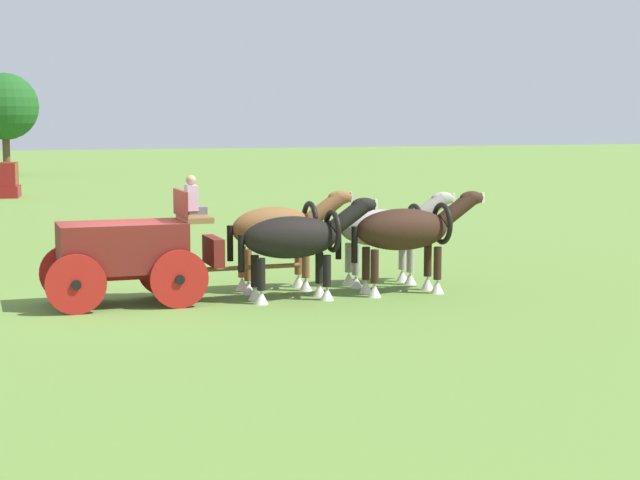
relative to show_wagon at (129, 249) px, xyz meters
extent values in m
plane|color=olive|center=(-0.15, 0.00, -1.18)|extent=(220.00, 220.00, 0.00)
cube|color=maroon|center=(-0.15, 0.00, 0.05)|extent=(2.65, 1.51, 1.03)
cube|color=brown|center=(1.41, -0.04, 0.60)|extent=(0.59, 1.31, 0.12)
cube|color=maroon|center=(1.81, -0.05, -0.12)|extent=(0.27, 1.16, 0.60)
cube|color=maroon|center=(1.11, -0.03, 0.94)|extent=(0.09, 1.29, 0.55)
cube|color=red|center=(-0.15, 0.00, -0.57)|extent=(2.87, 0.24, 0.16)
cylinder|color=red|center=(0.92, 0.79, -0.57)|extent=(1.22, 0.11, 1.22)
cylinder|color=black|center=(0.92, 0.79, -0.57)|extent=(0.20, 0.19, 0.20)
cylinder|color=red|center=(0.88, -0.85, -0.57)|extent=(1.22, 0.11, 1.22)
cylinder|color=black|center=(0.88, -0.85, -0.57)|extent=(0.20, 0.19, 0.20)
cylinder|color=red|center=(-1.17, 0.84, -0.57)|extent=(1.22, 0.11, 1.22)
cylinder|color=black|center=(-1.17, 0.84, -0.57)|extent=(0.20, 0.19, 0.20)
cylinder|color=red|center=(-1.21, -0.79, -0.57)|extent=(1.22, 0.11, 1.22)
cylinder|color=black|center=(-1.21, -0.79, -0.57)|extent=(0.20, 0.19, 0.20)
cylinder|color=brown|center=(2.46, -0.07, -0.52)|extent=(2.60, 0.17, 0.10)
cube|color=slate|center=(1.54, 0.27, 0.74)|extent=(0.41, 0.33, 0.16)
cube|color=silver|center=(1.42, 0.27, 1.02)|extent=(0.25, 0.37, 0.55)
sphere|color=tan|center=(1.42, 0.27, 1.40)|extent=(0.22, 0.22, 0.22)
ellipsoid|color=brown|center=(3.37, 0.56, 0.25)|extent=(1.95, 1.03, 0.98)
cylinder|color=brown|center=(4.06, 0.81, -0.52)|extent=(0.18, 0.18, 0.71)
cone|color=silver|center=(4.06, 0.81, -1.02)|extent=(0.30, 0.30, 0.30)
cylinder|color=brown|center=(4.04, 0.27, -0.52)|extent=(0.18, 0.18, 0.71)
cone|color=silver|center=(4.04, 0.27, -1.02)|extent=(0.30, 0.30, 0.30)
cylinder|color=brown|center=(2.71, 0.84, -0.52)|extent=(0.18, 0.18, 0.71)
cone|color=silver|center=(2.71, 0.84, -1.02)|extent=(0.30, 0.30, 0.30)
cylinder|color=brown|center=(2.69, 0.30, -0.52)|extent=(0.18, 0.18, 0.71)
cone|color=silver|center=(2.69, 0.30, -1.02)|extent=(0.30, 0.30, 0.30)
cylinder|color=brown|center=(4.61, 0.52, 0.66)|extent=(0.95, 0.38, 0.81)
ellipsoid|color=brown|center=(4.98, 0.51, 0.91)|extent=(0.61, 0.28, 0.32)
cube|color=silver|center=(5.26, 0.51, 0.91)|extent=(0.06, 0.10, 0.24)
torus|color=black|center=(4.24, 0.53, 0.35)|extent=(0.15, 1.01, 1.00)
cylinder|color=black|center=(2.36, 0.58, -0.05)|extent=(0.14, 0.14, 0.80)
ellipsoid|color=black|center=(3.34, -0.74, 0.19)|extent=(2.13, 0.96, 0.91)
cylinder|color=black|center=(4.08, -0.51, -0.54)|extent=(0.18, 0.18, 0.69)
cone|color=silver|center=(4.08, -0.51, -1.03)|extent=(0.30, 0.30, 0.29)
cylinder|color=black|center=(4.07, -1.01, -0.54)|extent=(0.18, 0.18, 0.69)
cone|color=silver|center=(4.07, -1.01, -1.03)|extent=(0.30, 0.30, 0.29)
cylinder|color=black|center=(2.61, -0.47, -0.54)|extent=(0.18, 0.18, 0.69)
cone|color=silver|center=(2.61, -0.47, -1.03)|extent=(0.30, 0.30, 0.29)
cylinder|color=black|center=(2.60, -0.97, -0.54)|extent=(0.18, 0.18, 0.69)
cone|color=silver|center=(2.60, -0.97, -1.03)|extent=(0.30, 0.30, 0.29)
cylinder|color=black|center=(4.65, -0.78, 0.59)|extent=(0.95, 0.38, 0.81)
ellipsoid|color=black|center=(5.02, -0.79, 0.84)|extent=(0.61, 0.28, 0.32)
cube|color=silver|center=(5.30, -0.80, 0.84)|extent=(0.06, 0.10, 0.24)
torus|color=black|center=(4.29, -0.77, 0.29)|extent=(0.14, 0.94, 0.94)
cylinder|color=black|center=(2.24, -0.71, -0.11)|extent=(0.14, 0.14, 0.80)
ellipsoid|color=#9E998E|center=(5.97, 0.49, 0.18)|extent=(1.99, 0.91, 0.86)
cylinder|color=#9E998E|center=(6.67, 0.70, -0.53)|extent=(0.18, 0.18, 0.69)
cone|color=silver|center=(6.67, 0.70, -1.03)|extent=(0.30, 0.30, 0.30)
cylinder|color=#9E998E|center=(6.66, 0.23, -0.53)|extent=(0.18, 0.18, 0.69)
cone|color=silver|center=(6.66, 0.23, -1.03)|extent=(0.30, 0.30, 0.30)
cylinder|color=#9E998E|center=(5.29, 0.74, -0.53)|extent=(0.18, 0.18, 0.69)
cone|color=silver|center=(5.29, 0.74, -1.03)|extent=(0.30, 0.30, 0.30)
cylinder|color=#9E998E|center=(5.28, 0.27, -0.53)|extent=(0.18, 0.18, 0.69)
cone|color=silver|center=(5.28, 0.27, -1.03)|extent=(0.30, 0.30, 0.30)
cylinder|color=#9E998E|center=(7.23, 0.45, 0.57)|extent=(0.95, 0.38, 0.81)
ellipsoid|color=#9E998E|center=(7.59, 0.44, 0.82)|extent=(0.61, 0.28, 0.32)
cube|color=silver|center=(7.87, 0.44, 0.82)|extent=(0.06, 0.10, 0.24)
torus|color=black|center=(6.86, 0.46, 0.28)|extent=(0.14, 0.90, 0.89)
cylinder|color=black|center=(4.94, 0.51, -0.12)|extent=(0.14, 0.14, 0.80)
ellipsoid|color=#331E14|center=(5.94, -0.81, 0.27)|extent=(2.19, 0.99, 0.93)
cylinder|color=#331E14|center=(6.70, -0.58, -0.49)|extent=(0.18, 0.18, 0.73)
cone|color=silver|center=(6.70, -0.58, -1.02)|extent=(0.30, 0.30, 0.31)
cylinder|color=#331E14|center=(6.69, -1.09, -0.49)|extent=(0.18, 0.18, 0.73)
cone|color=silver|center=(6.69, -1.09, -1.02)|extent=(0.30, 0.30, 0.31)
cylinder|color=#331E14|center=(5.19, -0.54, -0.49)|extent=(0.18, 0.18, 0.73)
cone|color=silver|center=(5.19, -0.54, -1.02)|extent=(0.30, 0.30, 0.31)
cylinder|color=#331E14|center=(5.17, -1.05, -0.49)|extent=(0.18, 0.18, 0.73)
cone|color=silver|center=(5.17, -1.05, -1.02)|extent=(0.30, 0.30, 0.31)
cylinder|color=#331E14|center=(7.28, -0.85, 0.67)|extent=(0.95, 0.38, 0.81)
ellipsoid|color=#331E14|center=(7.65, -0.86, 0.93)|extent=(0.61, 0.28, 0.32)
cube|color=silver|center=(7.93, -0.87, 0.93)|extent=(0.06, 0.10, 0.24)
torus|color=black|center=(6.91, -0.84, 0.37)|extent=(0.15, 0.96, 0.96)
cylinder|color=black|center=(4.80, -0.78, -0.03)|extent=(0.14, 0.14, 0.80)
cylinder|color=brown|center=(0.90, 52.72, 0.39)|extent=(0.50, 0.50, 3.12)
sphere|color=#1E561E|center=(0.90, 52.72, 3.56)|extent=(4.61, 4.61, 4.61)
camera|label=1|loc=(-3.73, -21.33, 2.72)|focal=57.37mm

